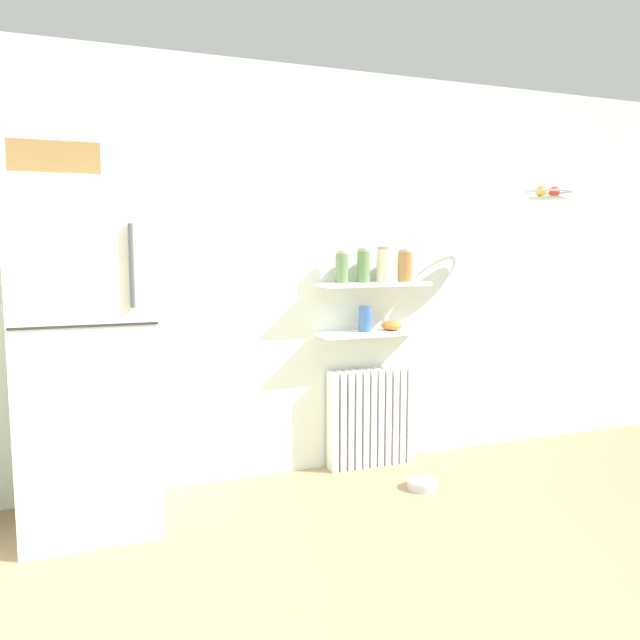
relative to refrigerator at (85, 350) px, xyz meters
The scene contains 14 objects.
ground_plane 2.08m from the refrigerator, 38.40° to the right, with size 7.04×7.04×0.00m, color #9E8460.
back_wall 1.55m from the refrigerator, 15.12° to the left, with size 7.04×0.10×2.60m, color silver.
refrigerator is the anchor object (origin of this frame).
radiator 1.91m from the refrigerator, ahead, with size 0.59×0.12×0.66m.
wall_shelf_lower 1.81m from the refrigerator, ahead, with size 0.75×0.22×0.03m, color white.
wall_shelf_upper 1.83m from the refrigerator, ahead, with size 0.75×0.22×0.03m, color white.
storage_jar_0 1.63m from the refrigerator, ahead, with size 0.08×0.08×0.21m.
storage_jar_1 1.78m from the refrigerator, ahead, with size 0.08×0.08×0.22m.
storage_jar_2 1.93m from the refrigerator, ahead, with size 0.11×0.11×0.23m.
storage_jar_3 2.07m from the refrigerator, ahead, with size 0.10×0.10×0.21m.
vase 1.75m from the refrigerator, ahead, with size 0.09×0.09×0.17m, color #38609E.
shelf_bowl 1.94m from the refrigerator, ahead, with size 0.14×0.14×0.06m, color orange.
pet_food_bowl 2.13m from the refrigerator, ahead, with size 0.19×0.19×0.05m, color #B7B7BC.
hanging_fruit_basket 3.05m from the refrigerator, ahead, with size 0.30×0.30×0.08m.
Camera 1 is at (-1.49, -1.82, 1.48)m, focal length 35.39 mm.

